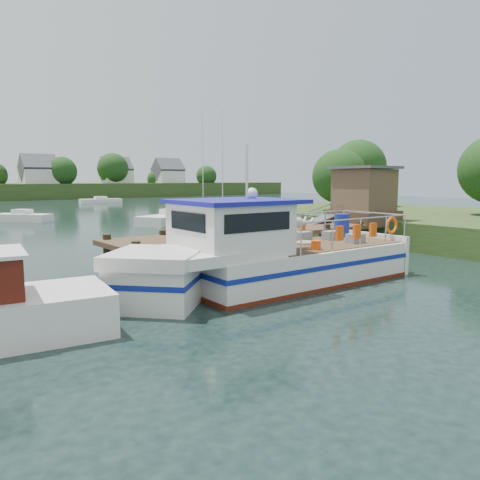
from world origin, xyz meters
TOP-DOWN VIEW (x-y plane):
  - ground_plane at (0.00, 0.00)m, footprint 160.00×160.00m
  - near_shore at (16.88, -0.73)m, footprint 16.00×30.00m
  - dock at (6.51, 0.01)m, footprint 16.60×3.00m
  - lobster_boat at (-2.05, -4.27)m, footprint 12.23×3.88m
  - moored_far at (15.50, 55.10)m, footprint 6.53×3.06m
  - moored_b at (-2.35, 28.05)m, footprint 4.54×4.91m
  - moored_c at (7.69, 18.49)m, footprint 8.30×5.78m

SIDE VIEW (x-z plane):
  - ground_plane at x=0.00m, z-range 0.00..0.00m
  - moored_far at x=15.50m, z-range -0.14..0.93m
  - moored_b at x=-2.35m, z-range -0.14..0.96m
  - moored_c at x=7.69m, z-range -0.16..1.09m
  - lobster_boat at x=-2.05m, z-range -1.86..3.97m
  - near_shore at x=16.88m, z-range -1.83..5.93m
  - dock at x=6.51m, z-range -0.15..4.63m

